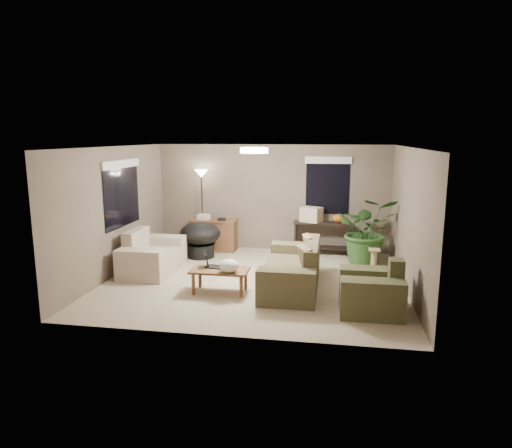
% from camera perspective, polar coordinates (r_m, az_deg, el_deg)
% --- Properties ---
extents(room_shell, '(5.50, 5.50, 5.50)m').
position_cam_1_polar(room_shell, '(8.43, -0.23, 1.08)').
color(room_shell, tan).
rests_on(room_shell, ground).
extents(main_sofa, '(0.95, 2.20, 0.85)m').
position_cam_1_polar(main_sofa, '(8.27, 4.74, -5.96)').
color(main_sofa, '#47412A').
rests_on(main_sofa, ground).
extents(throw_pillows, '(0.40, 1.40, 0.47)m').
position_cam_1_polar(throw_pillows, '(8.16, 6.57, -3.64)').
color(throw_pillows, '#8C7251').
rests_on(throw_pillows, main_sofa).
extents(loveseat, '(0.90, 1.60, 0.85)m').
position_cam_1_polar(loveseat, '(9.45, -12.97, -4.02)').
color(loveseat, beige).
rests_on(loveseat, ground).
extents(armchair, '(0.95, 1.00, 0.85)m').
position_cam_1_polar(armchair, '(7.40, 14.29, -8.30)').
color(armchair, '#46482B').
rests_on(armchair, ground).
extents(coffee_table, '(1.00, 0.55, 0.42)m').
position_cam_1_polar(coffee_table, '(8.00, -4.55, -6.07)').
color(coffee_table, brown).
rests_on(coffee_table, ground).
extents(laptop, '(0.42, 0.28, 0.24)m').
position_cam_1_polar(laptop, '(8.10, -5.55, -4.98)').
color(laptop, black).
rests_on(laptop, coffee_table).
extents(plastic_bag, '(0.37, 0.34, 0.23)m').
position_cam_1_polar(plastic_bag, '(7.76, -3.40, -5.23)').
color(plastic_bag, white).
rests_on(plastic_bag, coffee_table).
extents(desk, '(1.10, 0.50, 0.75)m').
position_cam_1_polar(desk, '(10.90, -5.26, -1.36)').
color(desk, brown).
rests_on(desk, ground).
extents(desk_papers, '(0.72, 0.31, 0.12)m').
position_cam_1_polar(desk_papers, '(10.85, -6.11, 0.84)').
color(desk_papers, silver).
rests_on(desk_papers, desk).
extents(console_table, '(1.30, 0.40, 0.75)m').
position_cam_1_polar(console_table, '(10.64, 8.23, -1.41)').
color(console_table, black).
rests_on(console_table, ground).
extents(pumpkin, '(0.25, 0.25, 0.19)m').
position_cam_1_polar(pumpkin, '(10.56, 10.19, 0.69)').
color(pumpkin, orange).
rests_on(pumpkin, console_table).
extents(cardboard_box, '(0.55, 0.49, 0.34)m').
position_cam_1_polar(cardboard_box, '(10.56, 6.94, 1.19)').
color(cardboard_box, beige).
rests_on(cardboard_box, console_table).
extents(papasan_chair, '(1.00, 1.00, 0.80)m').
position_cam_1_polar(papasan_chair, '(10.30, -6.95, -1.63)').
color(papasan_chair, black).
rests_on(papasan_chair, ground).
extents(floor_lamp, '(0.32, 0.32, 1.91)m').
position_cam_1_polar(floor_lamp, '(10.90, -6.83, 5.10)').
color(floor_lamp, black).
rests_on(floor_lamp, ground).
extents(ceiling_fixture, '(0.50, 0.50, 0.10)m').
position_cam_1_polar(ceiling_fixture, '(8.31, -0.23, 9.19)').
color(ceiling_fixture, white).
rests_on(ceiling_fixture, room_shell).
extents(houseplant, '(1.30, 1.44, 1.12)m').
position_cam_1_polar(houseplant, '(10.01, 13.74, -1.66)').
color(houseplant, '#2D5923').
rests_on(houseplant, ground).
extents(cat_scratching_post, '(0.32, 0.32, 0.50)m').
position_cam_1_polar(cat_scratching_post, '(9.38, 14.51, -4.74)').
color(cat_scratching_post, tan).
rests_on(cat_scratching_post, ground).
extents(window_left, '(0.05, 1.56, 1.33)m').
position_cam_1_polar(window_left, '(9.48, -16.44, 5.00)').
color(window_left, black).
rests_on(window_left, room_shell).
extents(window_back, '(1.06, 0.05, 1.33)m').
position_cam_1_polar(window_back, '(10.70, 8.98, 5.95)').
color(window_back, black).
rests_on(window_back, room_shell).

